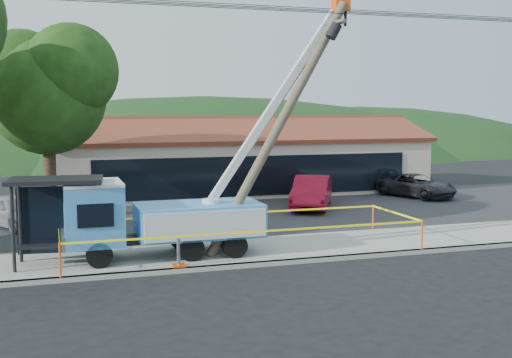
{
  "coord_description": "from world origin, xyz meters",
  "views": [
    {
      "loc": [
        -6.9,
        -17.64,
        5.29
      ],
      "look_at": [
        0.34,
        5.0,
        2.57
      ],
      "focal_mm": 45.0,
      "sensor_mm": 36.0,
      "label": 1
    }
  ],
  "objects_px": {
    "bus_shelter": "(57,201)",
    "car_silver": "(15,229)",
    "leaning_pole": "(285,115)",
    "car_dark": "(416,199)",
    "utility_truck": "(160,214)",
    "car_red": "(311,210)"
  },
  "relations": [
    {
      "from": "bus_shelter",
      "to": "car_silver",
      "type": "xyz_separation_m",
      "value": [
        -1.74,
        7.52,
        -2.23
      ]
    },
    {
      "from": "leaning_pole",
      "to": "car_dark",
      "type": "distance_m",
      "value": 16.84
    },
    {
      "from": "utility_truck",
      "to": "car_dark",
      "type": "height_order",
      "value": "utility_truck"
    },
    {
      "from": "leaning_pole",
      "to": "car_red",
      "type": "height_order",
      "value": "leaning_pole"
    },
    {
      "from": "leaning_pole",
      "to": "car_silver",
      "type": "relative_size",
      "value": 2.15
    },
    {
      "from": "car_silver",
      "to": "car_dark",
      "type": "height_order",
      "value": "car_silver"
    },
    {
      "from": "bus_shelter",
      "to": "car_red",
      "type": "distance_m",
      "value": 15.16
    },
    {
      "from": "utility_truck",
      "to": "leaning_pole",
      "type": "xyz_separation_m",
      "value": [
        4.36,
        -0.45,
        3.36
      ]
    },
    {
      "from": "car_red",
      "to": "leaning_pole",
      "type": "bearing_deg",
      "value": -90.12
    },
    {
      "from": "car_silver",
      "to": "utility_truck",
      "type": "bearing_deg",
      "value": -86.65
    },
    {
      "from": "leaning_pole",
      "to": "car_silver",
      "type": "xyz_separation_m",
      "value": [
        -9.43,
        7.96,
        -4.97
      ]
    },
    {
      "from": "bus_shelter",
      "to": "car_dark",
      "type": "xyz_separation_m",
      "value": [
        19.7,
        10.27,
        -2.23
      ]
    },
    {
      "from": "bus_shelter",
      "to": "car_red",
      "type": "height_order",
      "value": "bus_shelter"
    },
    {
      "from": "leaning_pole",
      "to": "car_dark",
      "type": "height_order",
      "value": "leaning_pole"
    },
    {
      "from": "leaning_pole",
      "to": "bus_shelter",
      "type": "xyz_separation_m",
      "value": [
        -7.7,
        0.44,
        -2.74
      ]
    },
    {
      "from": "car_red",
      "to": "car_dark",
      "type": "distance_m",
      "value": 7.51
    },
    {
      "from": "car_red",
      "to": "utility_truck",
      "type": "bearing_deg",
      "value": -109.26
    },
    {
      "from": "car_dark",
      "to": "utility_truck",
      "type": "bearing_deg",
      "value": -168.28
    },
    {
      "from": "leaning_pole",
      "to": "car_red",
      "type": "xyz_separation_m",
      "value": [
        4.74,
        8.82,
        -4.97
      ]
    },
    {
      "from": "leaning_pole",
      "to": "bus_shelter",
      "type": "bearing_deg",
      "value": 176.72
    },
    {
      "from": "car_red",
      "to": "bus_shelter",
      "type": "bearing_deg",
      "value": -117.89
    },
    {
      "from": "leaning_pole",
      "to": "car_silver",
      "type": "bearing_deg",
      "value": 139.83
    }
  ]
}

